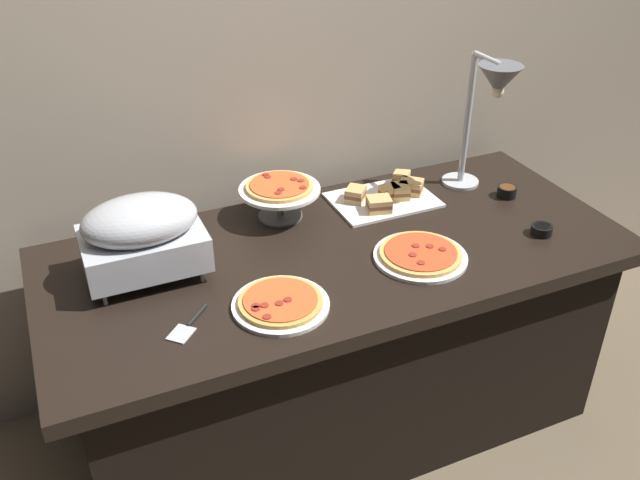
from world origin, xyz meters
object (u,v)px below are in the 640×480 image
(sauce_cup_far, at_px, (542,229))
(serving_spatula, at_px, (189,325))
(chafing_dish, at_px, (142,234))
(pizza_plate_front, at_px, (281,303))
(sauce_cup_near, at_px, (507,191))
(sandwich_platter, at_px, (387,195))
(pizza_plate_raised_stand, at_px, (280,191))
(heat_lamp, at_px, (492,93))
(pizza_plate_center, at_px, (420,255))

(sauce_cup_far, distance_m, serving_spatula, 1.20)
(chafing_dish, xyz_separation_m, pizza_plate_front, (0.31, -0.32, -0.13))
(pizza_plate_front, bearing_deg, sauce_cup_near, 16.21)
(chafing_dish, xyz_separation_m, sandwich_platter, (0.89, 0.13, -0.12))
(sauce_cup_far, bearing_deg, sauce_cup_near, 77.57)
(chafing_dish, distance_m, serving_spatula, 0.33)
(pizza_plate_front, xyz_separation_m, sauce_cup_far, (0.94, 0.02, 0.01))
(pizza_plate_raised_stand, bearing_deg, sandwich_platter, -6.70)
(heat_lamp, relative_size, pizza_plate_raised_stand, 1.81)
(pizza_plate_front, height_order, sauce_cup_far, sauce_cup_far)
(pizza_plate_raised_stand, xyz_separation_m, serving_spatula, (-0.45, -0.47, -0.10))
(pizza_plate_front, bearing_deg, sauce_cup_far, 1.41)
(sandwich_platter, bearing_deg, pizza_plate_raised_stand, 173.30)
(pizza_plate_center, relative_size, sandwich_platter, 0.80)
(sauce_cup_far, bearing_deg, serving_spatula, -179.92)
(pizza_plate_front, bearing_deg, serving_spatula, 175.29)
(chafing_dish, relative_size, sandwich_platter, 0.96)
(serving_spatula, bearing_deg, sauce_cup_far, 0.08)
(sandwich_platter, bearing_deg, pizza_plate_front, -142.88)
(heat_lamp, xyz_separation_m, sauce_cup_far, (0.03, -0.31, -0.38))
(pizza_plate_raised_stand, bearing_deg, heat_lamp, -11.83)
(heat_lamp, distance_m, sauce_cup_near, 0.39)
(sandwich_platter, bearing_deg, heat_lamp, -17.80)
(serving_spatula, bearing_deg, pizza_plate_front, -4.71)
(pizza_plate_raised_stand, height_order, sauce_cup_far, pizza_plate_raised_stand)
(sauce_cup_near, bearing_deg, pizza_plate_front, -163.79)
(heat_lamp, distance_m, pizza_plate_front, 1.04)
(pizza_plate_front, distance_m, serving_spatula, 0.26)
(serving_spatula, bearing_deg, pizza_plate_center, 2.71)
(chafing_dish, distance_m, sauce_cup_near, 1.32)
(pizza_plate_center, bearing_deg, pizza_plate_raised_stand, 125.64)
(sauce_cup_near, distance_m, serving_spatula, 1.29)
(pizza_plate_center, bearing_deg, pizza_plate_front, -173.39)
(serving_spatula, bearing_deg, chafing_dish, 99.68)
(heat_lamp, height_order, pizza_plate_front, heat_lamp)
(chafing_dish, xyz_separation_m, sauce_cup_near, (1.31, -0.02, -0.12))
(sauce_cup_near, bearing_deg, pizza_plate_raised_stand, 166.47)
(chafing_dish, bearing_deg, sauce_cup_near, -1.07)
(pizza_plate_raised_stand, xyz_separation_m, sauce_cup_near, (0.82, -0.20, -0.08))
(pizza_plate_center, bearing_deg, sandwich_platter, 77.16)
(pizza_plate_front, distance_m, pizza_plate_center, 0.50)
(sandwich_platter, distance_m, sauce_cup_near, 0.45)
(chafing_dish, relative_size, pizza_plate_front, 1.27)
(serving_spatula, bearing_deg, sandwich_platter, 26.42)
(sandwich_platter, relative_size, sauce_cup_far, 5.21)
(pizza_plate_center, relative_size, pizza_plate_raised_stand, 1.06)
(sauce_cup_far, bearing_deg, pizza_plate_center, 175.63)
(sandwich_platter, bearing_deg, chafing_dish, -172.04)
(sauce_cup_far, height_order, serving_spatula, sauce_cup_far)
(pizza_plate_center, bearing_deg, chafing_dish, 162.23)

